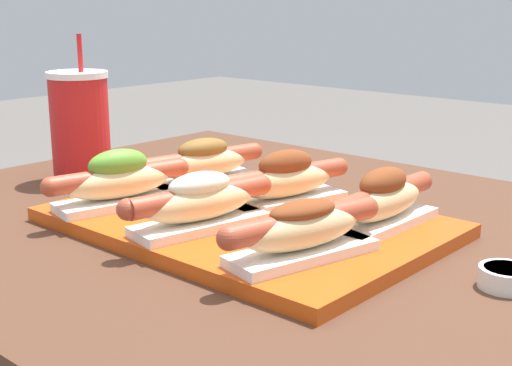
{
  "coord_description": "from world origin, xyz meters",
  "views": [
    {
      "loc": [
        0.63,
        -0.7,
        0.98
      ],
      "look_at": [
        0.03,
        -0.02,
        0.74
      ],
      "focal_mm": 50.0,
      "sensor_mm": 36.0,
      "label": 1
    }
  ],
  "objects": [
    {
      "name": "hot_dog_2",
      "position": [
        0.18,
        -0.12,
        0.74
      ],
      "size": [
        0.1,
        0.21,
        0.07
      ],
      "color": "white",
      "rests_on": "serving_tray"
    },
    {
      "name": "hot_dog_5",
      "position": [
        0.18,
        0.03,
        0.74
      ],
      "size": [
        0.06,
        0.22,
        0.08
      ],
      "color": "white",
      "rests_on": "serving_tray"
    },
    {
      "name": "sauce_bowl",
      "position": [
        0.36,
        -0.01,
        0.7
      ],
      "size": [
        0.06,
        0.06,
        0.02
      ],
      "color": "white",
      "rests_on": "patio_table"
    },
    {
      "name": "hot_dog_1",
      "position": [
        0.02,
        -0.12,
        0.74
      ],
      "size": [
        0.09,
        0.21,
        0.07
      ],
      "color": "white",
      "rests_on": "serving_tray"
    },
    {
      "name": "drink_cup",
      "position": [
        -0.36,
        -0.03,
        0.77
      ],
      "size": [
        0.1,
        0.1,
        0.24
      ],
      "color": "red",
      "rests_on": "patio_table"
    },
    {
      "name": "serving_tray",
      "position": [
        0.03,
        -0.04,
        0.69
      ],
      "size": [
        0.49,
        0.34,
        0.02
      ],
      "color": "#CC4C14",
      "rests_on": "patio_table"
    },
    {
      "name": "hot_dog_0",
      "position": [
        -0.13,
        -0.12,
        0.74
      ],
      "size": [
        0.1,
        0.21,
        0.08
      ],
      "color": "white",
      "rests_on": "serving_tray"
    },
    {
      "name": "hot_dog_4",
      "position": [
        0.03,
        0.03,
        0.74
      ],
      "size": [
        0.1,
        0.21,
        0.08
      ],
      "color": "white",
      "rests_on": "serving_tray"
    },
    {
      "name": "hot_dog_3",
      "position": [
        -0.13,
        0.03,
        0.74
      ],
      "size": [
        0.09,
        0.21,
        0.07
      ],
      "color": "white",
      "rests_on": "serving_tray"
    }
  ]
}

